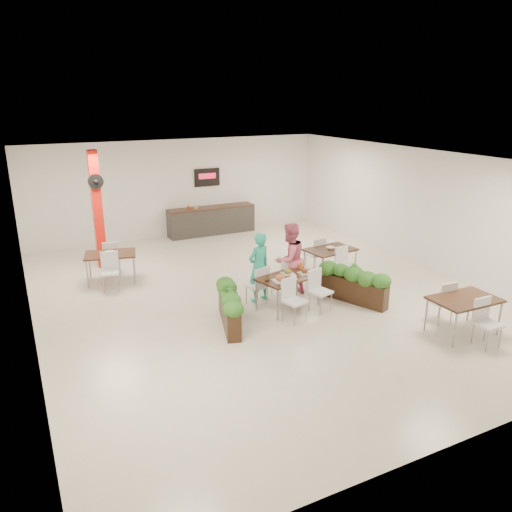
{
  "coord_description": "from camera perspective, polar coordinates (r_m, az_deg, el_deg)",
  "views": [
    {
      "loc": [
        -5.04,
        -9.89,
        4.55
      ],
      "look_at": [
        -0.28,
        -0.33,
        1.1
      ],
      "focal_mm": 35.0,
      "sensor_mm": 36.0,
      "label": 1
    }
  ],
  "objects": [
    {
      "name": "side_table_c",
      "position": [
        10.69,
        22.69,
        -5.06
      ],
      "size": [
        1.33,
        1.63,
        0.92
      ],
      "rotation": [
        0.0,
        0.0,
        -0.02
      ],
      "color": "black",
      "rests_on": "ground"
    },
    {
      "name": "room_shell",
      "position": [
        11.39,
        0.52,
        4.99
      ],
      "size": [
        10.1,
        12.1,
        3.22
      ],
      "color": "white",
      "rests_on": "ground"
    },
    {
      "name": "planter_left",
      "position": [
        10.29,
        -3.09,
        -5.37
      ],
      "size": [
        0.79,
        1.71,
        0.92
      ],
      "rotation": [
        0.0,
        0.0,
        1.28
      ],
      "color": "black",
      "rests_on": "ground"
    },
    {
      "name": "side_table_b",
      "position": [
        13.11,
        8.48,
        0.32
      ],
      "size": [
        1.36,
        1.66,
        0.92
      ],
      "rotation": [
        0.0,
        0.0,
        0.13
      ],
      "color": "black",
      "rests_on": "ground"
    },
    {
      "name": "diner_woman",
      "position": [
        11.7,
        3.83,
        -0.42
      ],
      "size": [
        1.0,
        0.86,
        1.76
      ],
      "primitive_type": "imported",
      "rotation": [
        0.0,
        0.0,
        3.4
      ],
      "color": "pink",
      "rests_on": "ground"
    },
    {
      "name": "red_column",
      "position": [
        14.13,
        -17.67,
        5.18
      ],
      "size": [
        0.4,
        0.41,
        3.2
      ],
      "color": "red",
      "rests_on": "ground"
    },
    {
      "name": "ground",
      "position": [
        12.0,
        0.49,
        -4.39
      ],
      "size": [
        12.0,
        12.0,
        0.0
      ],
      "primitive_type": "plane",
      "color": "beige",
      "rests_on": "ground"
    },
    {
      "name": "main_table",
      "position": [
        11.05,
        3.69,
        -2.88
      ],
      "size": [
        1.59,
        1.88,
        0.92
      ],
      "rotation": [
        0.0,
        0.0,
        0.26
      ],
      "color": "black",
      "rests_on": "ground"
    },
    {
      "name": "diner_man",
      "position": [
        11.36,
        0.33,
        -1.29
      ],
      "size": [
        0.68,
        0.53,
        1.63
      ],
      "primitive_type": "imported",
      "rotation": [
        0.0,
        0.0,
        3.4
      ],
      "color": "#29B396",
      "rests_on": "ground"
    },
    {
      "name": "side_table_a",
      "position": [
        13.13,
        -16.29,
        -0.2
      ],
      "size": [
        1.4,
        1.67,
        0.92
      ],
      "rotation": [
        0.0,
        0.0,
        -0.23
      ],
      "color": "black",
      "rests_on": "ground"
    },
    {
      "name": "service_counter",
      "position": [
        17.16,
        -5.12,
        4.15
      ],
      "size": [
        3.0,
        0.64,
        2.2
      ],
      "color": "#292725",
      "rests_on": "ground"
    },
    {
      "name": "planter_right",
      "position": [
        11.62,
        11.07,
        -2.93
      ],
      "size": [
        0.93,
        1.67,
        0.92
      ],
      "rotation": [
        0.0,
        0.0,
        1.97
      ],
      "color": "black",
      "rests_on": "ground"
    }
  ]
}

